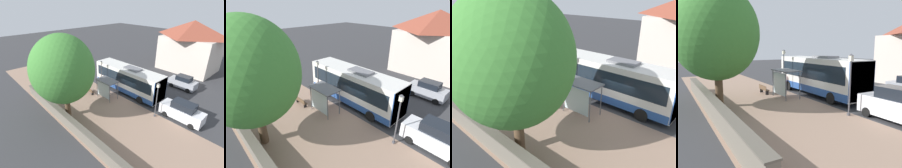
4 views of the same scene
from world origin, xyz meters
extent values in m
plane|color=#353538|center=(0.00, 0.00, 0.00)|extent=(120.00, 120.00, 0.00)
cube|color=#937560|center=(-4.50, 0.00, 0.01)|extent=(9.00, 44.00, 0.02)
cube|color=#6B6356|center=(-8.55, 0.00, 0.63)|extent=(0.50, 20.00, 1.27)
cube|color=#5B5449|center=(-8.55, 0.00, 1.31)|extent=(0.60, 20.00, 0.08)
cube|color=silver|center=(1.71, 1.26, 2.03)|extent=(2.65, 10.53, 3.16)
cube|color=black|center=(1.71, 1.26, 2.44)|extent=(2.69, 9.69, 1.39)
cube|color=#264C93|center=(1.71, 1.26, 0.77)|extent=(2.69, 10.32, 0.63)
cube|color=#264C93|center=(1.71, -3.98, 2.03)|extent=(2.69, 0.06, 3.04)
cube|color=black|center=(1.71, 6.49, 3.30)|extent=(1.99, 0.08, 0.44)
cube|color=slate|center=(1.71, 0.47, 3.72)|extent=(1.32, 2.32, 0.22)
cylinder|color=black|center=(0.47, 4.95, 0.50)|extent=(0.30, 1.00, 1.00)
cylinder|color=black|center=(2.95, 4.95, 0.50)|extent=(0.30, 1.00, 1.00)
cylinder|color=black|center=(0.47, -2.00, 0.50)|extent=(0.30, 1.00, 1.00)
cylinder|color=black|center=(2.95, -2.00, 0.50)|extent=(0.30, 1.00, 1.00)
cylinder|color=#515459|center=(-0.86, 0.67, 1.25)|extent=(0.08, 0.08, 2.49)
cylinder|color=#515459|center=(-0.86, 3.19, 1.25)|extent=(0.08, 0.08, 2.49)
cylinder|color=#515459|center=(-2.28, 0.67, 1.25)|extent=(0.08, 0.08, 2.49)
cylinder|color=#515459|center=(-2.28, 3.19, 1.25)|extent=(0.08, 0.08, 2.49)
cube|color=#515459|center=(-1.57, 1.93, 2.53)|extent=(1.72, 2.82, 0.08)
cube|color=silver|center=(-2.26, 1.93, 1.37)|extent=(0.03, 2.27, 1.99)
cylinder|color=#2D3347|center=(-0.01, 5.18, 0.41)|extent=(0.12, 0.12, 0.82)
cylinder|color=#2D3347|center=(0.15, 5.18, 0.41)|extent=(0.12, 0.12, 0.82)
cube|color=maroon|center=(0.07, 5.18, 1.15)|extent=(0.34, 0.22, 0.66)
sphere|color=tan|center=(0.07, 5.18, 1.59)|extent=(0.23, 0.23, 0.23)
cube|color=brown|center=(-2.62, 4.55, 0.45)|extent=(0.40, 1.74, 0.06)
cube|color=brown|center=(-2.79, 4.55, 0.68)|extent=(0.04, 1.74, 0.40)
cube|color=black|center=(-2.62, 3.85, 0.23)|extent=(0.32, 0.06, 0.45)
cube|color=black|center=(-2.62, 5.25, 0.23)|extent=(0.32, 0.06, 0.45)
cylinder|color=#4C4C51|center=(-0.48, -4.91, 0.08)|extent=(0.24, 0.24, 0.16)
cylinder|color=#4C4C51|center=(-0.48, -4.91, 1.85)|extent=(0.10, 0.10, 3.71)
cube|color=silver|center=(-0.48, -4.91, 3.88)|extent=(0.24, 0.24, 0.35)
pyramid|color=#4C4C51|center=(-0.48, -4.91, 4.13)|extent=(0.28, 0.28, 0.14)
cylinder|color=#4C4C51|center=(-0.49, 4.34, 0.08)|extent=(0.24, 0.24, 0.16)
cylinder|color=#4C4C51|center=(-0.49, 4.34, 1.95)|extent=(0.10, 0.10, 3.90)
cube|color=silver|center=(-0.49, 4.34, 4.07)|extent=(0.24, 0.24, 0.35)
pyramid|color=#4C4C51|center=(-0.49, 4.34, 4.32)|extent=(0.28, 0.28, 0.14)
cylinder|color=brown|center=(-7.55, 1.84, 1.93)|extent=(0.59, 0.59, 3.87)
ellipsoid|color=#3D7F33|center=(-7.55, 1.84, 5.65)|extent=(6.48, 6.48, 7.13)
cube|color=silver|center=(1.18, -7.17, 0.86)|extent=(1.71, 4.61, 1.17)
cube|color=black|center=(1.18, -7.29, 1.80)|extent=(1.45, 2.40, 0.73)
cylinder|color=black|center=(0.37, -5.67, 0.32)|extent=(0.22, 0.64, 0.64)
cylinder|color=black|center=(1.98, -5.67, 0.32)|extent=(0.22, 0.64, 0.64)
cylinder|color=black|center=(7.67, -2.33, 0.32)|extent=(0.22, 0.64, 0.64)
cylinder|color=black|center=(9.28, -2.33, 0.32)|extent=(0.22, 0.64, 0.64)
camera|label=1|loc=(-15.14, -13.50, 11.97)|focal=28.00mm
camera|label=2|loc=(-10.41, -9.44, 9.68)|focal=28.00mm
camera|label=3|loc=(-13.54, -7.12, 8.75)|focal=35.00mm
camera|label=4|loc=(-11.05, -15.30, 4.57)|focal=35.00mm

